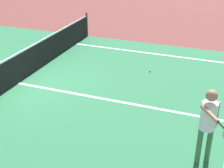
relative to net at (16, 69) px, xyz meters
The scene contains 7 objects.
ground_plane 0.49m from the net, ahead, with size 60.00×60.00×0.00m, color brown.
court_surface_inbounds 0.49m from the net, ahead, with size 10.62×24.40×0.00m, color #2D7247.
line_sideline_right 7.24m from the net, 55.34° to the right, with size 0.10×11.89×0.01m, color white.
line_center_service 3.24m from the net, 90.00° to the right, with size 0.10×6.40×0.01m, color white.
net is the anchor object (origin of this frame).
player_near 6.22m from the net, 107.33° to the right, with size 1.14×0.65×1.69m.
tennis_ball_mid_court 4.42m from the net, 57.42° to the right, with size 0.07×0.07×0.07m, color #CCE033.
Camera 1 is at (-7.45, -6.00, 4.42)m, focal length 51.03 mm.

